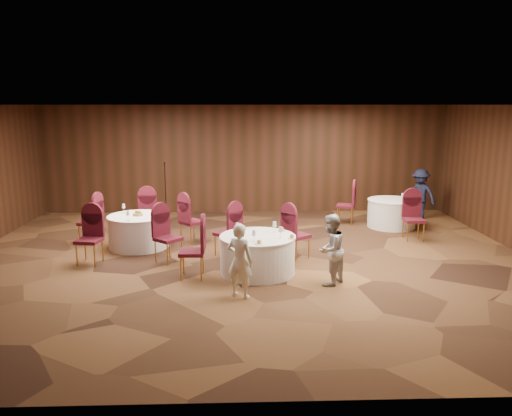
{
  "coord_description": "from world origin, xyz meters",
  "views": [
    {
      "loc": [
        -0.16,
        -9.92,
        3.2
      ],
      "look_at": [
        0.2,
        0.2,
        1.1
      ],
      "focal_mm": 35.0,
      "sensor_mm": 36.0,
      "label": 1
    }
  ],
  "objects_px": {
    "table_right": "(392,213)",
    "woman_b": "(330,250)",
    "table_main": "(258,254)",
    "mic_stand": "(166,204)",
    "man_c": "(420,194)",
    "woman_a": "(240,261)",
    "table_left": "(139,231)"
  },
  "relations": [
    {
      "from": "table_right",
      "to": "woman_b",
      "type": "xyz_separation_m",
      "value": [
        -2.43,
        -4.27,
        0.28
      ]
    },
    {
      "from": "table_main",
      "to": "table_right",
      "type": "relative_size",
      "value": 1.15
    },
    {
      "from": "table_main",
      "to": "mic_stand",
      "type": "height_order",
      "value": "mic_stand"
    },
    {
      "from": "mic_stand",
      "to": "man_c",
      "type": "distance_m",
      "value": 7.19
    },
    {
      "from": "table_right",
      "to": "mic_stand",
      "type": "distance_m",
      "value": 6.15
    },
    {
      "from": "woman_a",
      "to": "mic_stand",
      "type": "bearing_deg",
      "value": -41.8
    },
    {
      "from": "table_right",
      "to": "table_left",
      "type": "bearing_deg",
      "value": -164.93
    },
    {
      "from": "table_main",
      "to": "table_left",
      "type": "bearing_deg",
      "value": 144.54
    },
    {
      "from": "table_main",
      "to": "table_right",
      "type": "height_order",
      "value": "same"
    },
    {
      "from": "mic_stand",
      "to": "woman_a",
      "type": "bearing_deg",
      "value": -70.27
    },
    {
      "from": "table_right",
      "to": "woman_b",
      "type": "relative_size",
      "value": 0.98
    },
    {
      "from": "table_left",
      "to": "mic_stand",
      "type": "height_order",
      "value": "mic_stand"
    },
    {
      "from": "man_c",
      "to": "table_main",
      "type": "bearing_deg",
      "value": -87.75
    },
    {
      "from": "table_left",
      "to": "table_right",
      "type": "distance_m",
      "value": 6.58
    },
    {
      "from": "table_main",
      "to": "man_c",
      "type": "height_order",
      "value": "man_c"
    },
    {
      "from": "table_left",
      "to": "woman_a",
      "type": "relative_size",
      "value": 1.06
    },
    {
      "from": "table_main",
      "to": "woman_a",
      "type": "relative_size",
      "value": 1.14
    },
    {
      "from": "woman_a",
      "to": "woman_b",
      "type": "bearing_deg",
      "value": -132.66
    },
    {
      "from": "woman_b",
      "to": "man_c",
      "type": "height_order",
      "value": "man_c"
    },
    {
      "from": "woman_a",
      "to": "woman_b",
      "type": "distance_m",
      "value": 1.72
    },
    {
      "from": "table_main",
      "to": "man_c",
      "type": "bearing_deg",
      "value": 43.4
    },
    {
      "from": "table_right",
      "to": "woman_a",
      "type": "distance_m",
      "value": 6.3
    },
    {
      "from": "table_right",
      "to": "woman_b",
      "type": "distance_m",
      "value": 4.92
    },
    {
      "from": "woman_a",
      "to": "woman_b",
      "type": "xyz_separation_m",
      "value": [
        1.62,
        0.56,
        0.01
      ]
    },
    {
      "from": "woman_b",
      "to": "woman_a",
      "type": "bearing_deg",
      "value": -31.09
    },
    {
      "from": "table_main",
      "to": "woman_a",
      "type": "bearing_deg",
      "value": -105.63
    },
    {
      "from": "table_main",
      "to": "table_right",
      "type": "xyz_separation_m",
      "value": [
        3.71,
        3.6,
        0.0
      ]
    },
    {
      "from": "table_main",
      "to": "table_left",
      "type": "distance_m",
      "value": 3.25
    },
    {
      "from": "table_main",
      "to": "table_left",
      "type": "height_order",
      "value": "same"
    },
    {
      "from": "mic_stand",
      "to": "woman_a",
      "type": "xyz_separation_m",
      "value": [
        2.04,
        -5.69,
        0.16
      ]
    },
    {
      "from": "table_left",
      "to": "man_c",
      "type": "relative_size",
      "value": 0.96
    },
    {
      "from": "table_right",
      "to": "man_c",
      "type": "relative_size",
      "value": 0.89
    }
  ]
}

